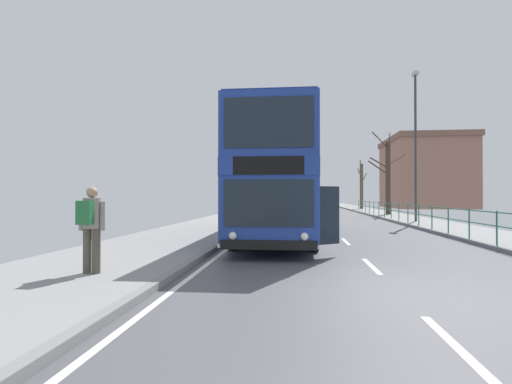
{
  "coord_description": "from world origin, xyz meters",
  "views": [
    {
      "loc": [
        -1.76,
        -6.64,
        1.68
      ],
      "look_at": [
        -3.11,
        5.66,
        1.8
      ],
      "focal_mm": 26.38,
      "sensor_mm": 36.0,
      "label": 1
    }
  ],
  "objects_px": {
    "background_building_00": "(424,173)",
    "street_lamp_far_side": "(415,136)",
    "pedestrian_with_backpack": "(91,223)",
    "double_decker_bus_main": "(278,179)",
    "bare_tree_far_01": "(362,185)",
    "bare_tree_far_00": "(387,176)"
  },
  "relations": [
    {
      "from": "street_lamp_far_side",
      "to": "bare_tree_far_01",
      "type": "relative_size",
      "value": 1.57
    },
    {
      "from": "pedestrian_with_backpack",
      "to": "bare_tree_far_01",
      "type": "distance_m",
      "value": 40.27
    },
    {
      "from": "bare_tree_far_00",
      "to": "background_building_00",
      "type": "relative_size",
      "value": 0.53
    },
    {
      "from": "street_lamp_far_side",
      "to": "bare_tree_far_00",
      "type": "xyz_separation_m",
      "value": [
        0.32,
        8.52,
        -1.98
      ]
    },
    {
      "from": "street_lamp_far_side",
      "to": "bare_tree_far_00",
      "type": "distance_m",
      "value": 8.76
    },
    {
      "from": "bare_tree_far_01",
      "to": "double_decker_bus_main",
      "type": "bearing_deg",
      "value": -105.19
    },
    {
      "from": "pedestrian_with_backpack",
      "to": "street_lamp_far_side",
      "type": "xyz_separation_m",
      "value": [
        11.16,
        16.56,
        4.13
      ]
    },
    {
      "from": "double_decker_bus_main",
      "to": "bare_tree_far_01",
      "type": "relative_size",
      "value": 1.93
    },
    {
      "from": "double_decker_bus_main",
      "to": "pedestrian_with_backpack",
      "type": "relative_size",
      "value": 6.48
    },
    {
      "from": "double_decker_bus_main",
      "to": "bare_tree_far_01",
      "type": "bearing_deg",
      "value": 74.81
    },
    {
      "from": "double_decker_bus_main",
      "to": "background_building_00",
      "type": "distance_m",
      "value": 43.56
    },
    {
      "from": "street_lamp_far_side",
      "to": "background_building_00",
      "type": "distance_m",
      "value": 32.41
    },
    {
      "from": "pedestrian_with_backpack",
      "to": "bare_tree_far_01",
      "type": "height_order",
      "value": "bare_tree_far_01"
    },
    {
      "from": "bare_tree_far_01",
      "to": "background_building_00",
      "type": "relative_size",
      "value": 0.45
    },
    {
      "from": "bare_tree_far_01",
      "to": "street_lamp_far_side",
      "type": "bearing_deg",
      "value": -91.18
    },
    {
      "from": "double_decker_bus_main",
      "to": "street_lamp_far_side",
      "type": "height_order",
      "value": "street_lamp_far_side"
    },
    {
      "from": "pedestrian_with_backpack",
      "to": "bare_tree_far_00",
      "type": "height_order",
      "value": "bare_tree_far_00"
    },
    {
      "from": "bare_tree_far_00",
      "to": "street_lamp_far_side",
      "type": "bearing_deg",
      "value": -92.17
    },
    {
      "from": "double_decker_bus_main",
      "to": "pedestrian_with_backpack",
      "type": "xyz_separation_m",
      "value": [
        -3.28,
        -7.8,
        -1.18
      ]
    },
    {
      "from": "background_building_00",
      "to": "street_lamp_far_side",
      "type": "bearing_deg",
      "value": -108.76
    },
    {
      "from": "pedestrian_with_backpack",
      "to": "street_lamp_far_side",
      "type": "distance_m",
      "value": 20.4
    },
    {
      "from": "pedestrian_with_backpack",
      "to": "background_building_00",
      "type": "distance_m",
      "value": 52.08
    }
  ]
}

